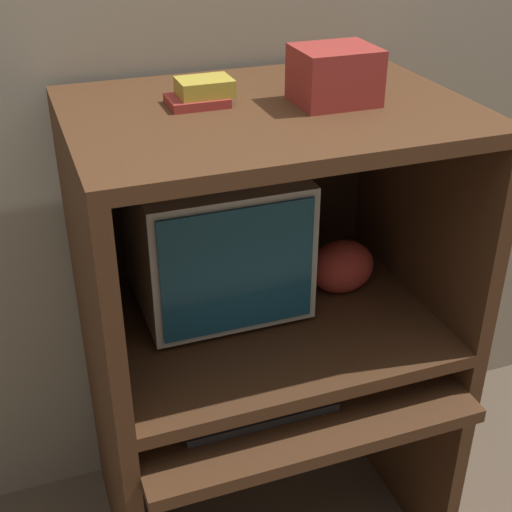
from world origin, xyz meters
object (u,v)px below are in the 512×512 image
keyboard (257,407)px  snack_bag (342,267)px  crt_monitor (215,237)px  storage_box (335,75)px  mouse (353,378)px  book_stack (202,92)px

keyboard → snack_bag: snack_bag is taller
keyboard → snack_bag: (0.35, 0.27, 0.18)m
crt_monitor → storage_box: bearing=-29.0°
mouse → keyboard: bearing=-176.8°
keyboard → storage_box: 0.80m
crt_monitor → keyboard: size_ratio=1.09×
book_stack → mouse: bearing=-42.0°
mouse → storage_box: 0.75m
mouse → snack_bag: 0.32m
snack_bag → book_stack: 0.65m
snack_bag → book_stack: book_stack is taller
crt_monitor → keyboard: 0.45m
keyboard → crt_monitor: bearing=89.2°
mouse → storage_box: size_ratio=0.41×
book_stack → storage_box: (0.29, -0.09, 0.03)m
book_stack → storage_box: bearing=-17.0°
crt_monitor → book_stack: book_stack is taller
mouse → book_stack: bearing=138.0°
snack_bag → mouse: bearing=-107.6°
keyboard → book_stack: 0.76m
snack_bag → keyboard: bearing=-142.1°
keyboard → snack_bag: size_ratio=2.10×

